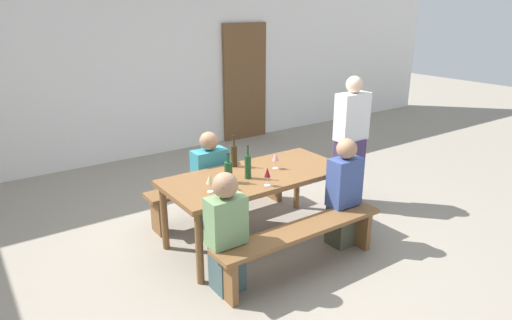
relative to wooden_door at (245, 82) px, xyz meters
name	(u,v)px	position (x,y,z in m)	size (l,w,h in m)	color
ground_plane	(256,239)	(-2.10, -3.37, -1.05)	(24.00, 24.00, 0.00)	gray
back_wall	(128,58)	(-2.10, 0.14, 0.55)	(14.00, 0.20, 3.20)	white
wooden_door	(245,82)	(0.00, 0.00, 0.00)	(0.90, 0.06, 2.10)	brown
tasting_table	(256,181)	(-2.10, -3.37, -0.38)	(1.90, 0.87, 0.75)	brown
bench_near	(301,237)	(-2.10, -4.10, -0.70)	(1.80, 0.30, 0.45)	brown
bench_far	(220,188)	(-2.10, -2.63, -0.70)	(1.80, 0.30, 0.45)	brown
wine_bottle_0	(248,166)	(-2.23, -3.42, -0.17)	(0.06, 0.06, 0.34)	#194723
wine_bottle_1	(228,172)	(-2.45, -3.40, -0.19)	(0.08, 0.08, 0.30)	#194723
wine_bottle_2	(234,155)	(-2.16, -3.05, -0.18)	(0.06, 0.06, 0.34)	#332814
wine_glass_0	(267,173)	(-2.19, -3.69, -0.17)	(0.06, 0.06, 0.18)	silver
wine_glass_1	(210,179)	(-2.72, -3.52, -0.17)	(0.07, 0.07, 0.18)	silver
wine_glass_2	(276,157)	(-1.84, -3.35, -0.17)	(0.07, 0.07, 0.18)	silver
wine_glass_3	(229,178)	(-2.54, -3.56, -0.19)	(0.07, 0.07, 0.16)	silver
seated_guest_near_0	(226,234)	(-2.81, -3.95, -0.52)	(0.33, 0.24, 1.09)	#3F575A
seated_guest_near_1	(344,195)	(-1.42, -3.95, -0.49)	(0.33, 0.24, 1.15)	#494A39
seated_guest_far_0	(210,182)	(-2.31, -2.78, -0.53)	(0.38, 0.24, 1.10)	navy
standing_host	(350,145)	(-0.64, -3.27, -0.27)	(0.41, 0.24, 1.61)	#41305B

